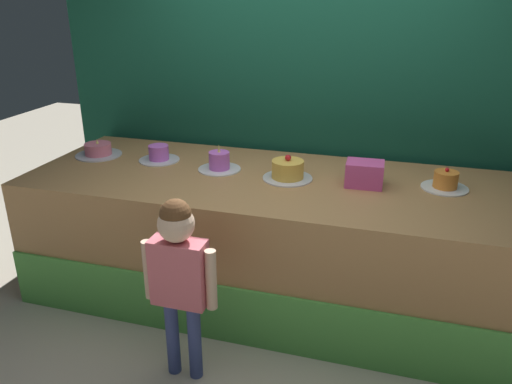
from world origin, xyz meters
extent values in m
plane|color=#BCB29E|center=(0.00, 0.00, 0.00)|extent=(12.00, 12.00, 0.00)
cube|color=#B27F4C|center=(0.00, 0.62, 0.46)|extent=(3.61, 1.25, 0.91)
cube|color=#59B24C|center=(0.00, -0.01, 0.20)|extent=(3.61, 0.02, 0.41)
cube|color=#144C38|center=(0.00, 1.35, 1.30)|extent=(4.12, 0.08, 2.61)
cylinder|color=#3F4C8C|center=(-0.43, -0.35, 0.25)|extent=(0.08, 0.08, 0.49)
cylinder|color=#3F4C8C|center=(-0.29, -0.35, 0.25)|extent=(0.08, 0.08, 0.49)
cube|color=#D86672|center=(-0.36, -0.35, 0.69)|extent=(0.31, 0.14, 0.38)
cylinder|color=beige|center=(-0.55, -0.35, 0.67)|extent=(0.06, 0.06, 0.35)
cylinder|color=beige|center=(-0.18, -0.35, 0.67)|extent=(0.06, 0.06, 0.35)
sphere|color=beige|center=(-0.36, -0.35, 0.98)|extent=(0.20, 0.20, 0.20)
sphere|color=brown|center=(-0.36, -0.35, 1.03)|extent=(0.17, 0.17, 0.17)
cube|color=#E052A2|center=(0.51, 0.67, 0.99)|extent=(0.25, 0.19, 0.16)
cylinder|color=silver|center=(-1.53, 0.74, 0.92)|extent=(0.35, 0.35, 0.01)
cylinder|color=pink|center=(-1.53, 0.74, 0.96)|extent=(0.20, 0.20, 0.09)
cone|color=#F2E566|center=(-1.53, 0.74, 1.03)|extent=(0.02, 0.02, 0.04)
cylinder|color=silver|center=(-1.02, 0.76, 0.92)|extent=(0.31, 0.31, 0.01)
cylinder|color=#CC66D8|center=(-1.02, 0.76, 0.98)|extent=(0.15, 0.15, 0.11)
cylinder|color=white|center=(-0.51, 0.69, 0.92)|extent=(0.31, 0.31, 0.01)
cylinder|color=#CC66D8|center=(-0.51, 0.69, 0.98)|extent=(0.15, 0.15, 0.12)
cone|color=#F2E566|center=(-0.51, 0.69, 1.07)|extent=(0.02, 0.02, 0.06)
cylinder|color=silver|center=(0.00, 0.65, 0.92)|extent=(0.34, 0.34, 0.01)
cylinder|color=#F2BF4C|center=(0.00, 0.65, 0.98)|extent=(0.22, 0.22, 0.12)
sphere|color=red|center=(0.00, 0.65, 1.06)|extent=(0.04, 0.04, 0.04)
cylinder|color=white|center=(1.02, 0.76, 0.92)|extent=(0.30, 0.30, 0.01)
cylinder|color=orange|center=(1.02, 0.76, 0.97)|extent=(0.15, 0.15, 0.11)
sphere|color=red|center=(1.02, 0.76, 1.04)|extent=(0.03, 0.03, 0.03)
camera|label=1|loc=(0.71, -2.50, 2.11)|focal=35.27mm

